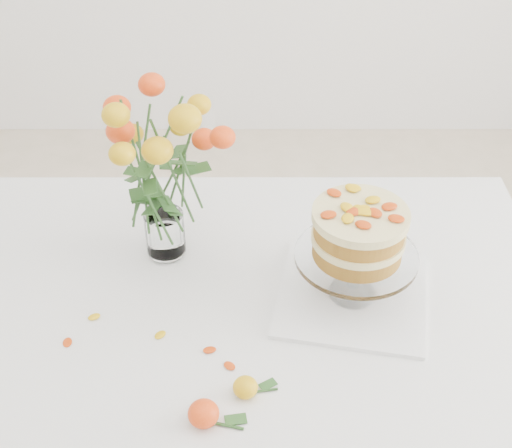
{
  "coord_description": "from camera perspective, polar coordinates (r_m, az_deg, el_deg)",
  "views": [
    {
      "loc": [
        0.07,
        -1.08,
        1.8
      ],
      "look_at": [
        0.07,
        0.08,
        0.9
      ],
      "focal_mm": 50.0,
      "sensor_mm": 36.0,
      "label": 1
    }
  ],
  "objects": [
    {
      "name": "cake_stand",
      "position": [
        1.42,
        8.18,
        -1.1
      ],
      "size": [
        0.25,
        0.25,
        0.22
      ],
      "rotation": [
        0.0,
        0.0,
        0.22
      ],
      "color": "white",
      "rests_on": "napkin"
    },
    {
      "name": "stray_petal_a",
      "position": [
        1.44,
        -7.67,
        -8.79
      ],
      "size": [
        0.03,
        0.02,
        0.0
      ],
      "primitive_type": "ellipsoid",
      "color": "#E3AF0E",
      "rests_on": "table"
    },
    {
      "name": "stray_petal_d",
      "position": [
        1.5,
        -12.82,
        -7.26
      ],
      "size": [
        0.03,
        0.02,
        0.0
      ],
      "primitive_type": "ellipsoid",
      "color": "#E3AF0E",
      "rests_on": "table"
    },
    {
      "name": "loose_rose_near",
      "position": [
        1.32,
        -0.84,
        -12.94
      ],
      "size": [
        0.08,
        0.05,
        0.04
      ],
      "rotation": [
        0.0,
        0.0,
        0.16
      ],
      "color": "orange",
      "rests_on": "table"
    },
    {
      "name": "stray_petal_f",
      "position": [
        1.46,
        9.14,
        -8.18
      ],
      "size": [
        0.03,
        0.02,
        0.0
      ],
      "primitive_type": "ellipsoid",
      "color": "#E3AF0E",
      "rests_on": "table"
    },
    {
      "name": "stray_petal_e",
      "position": [
        1.46,
        -14.85,
        -9.15
      ],
      "size": [
        0.03,
        0.02,
        0.0
      ],
      "primitive_type": "ellipsoid",
      "color": "#E3AF0E",
      "rests_on": "table"
    },
    {
      "name": "table",
      "position": [
        1.56,
        -2.61,
        -8.29
      ],
      "size": [
        1.43,
        0.93,
        0.76
      ],
      "color": "tan",
      "rests_on": "ground"
    },
    {
      "name": "stray_petal_b",
      "position": [
        1.41,
        -3.74,
        -10.04
      ],
      "size": [
        0.03,
        0.02,
        0.0
      ],
      "primitive_type": "ellipsoid",
      "color": "#E3AF0E",
      "rests_on": "table"
    },
    {
      "name": "loose_rose_far",
      "position": [
        1.28,
        -4.2,
        -14.91
      ],
      "size": [
        0.1,
        0.06,
        0.05
      ],
      "rotation": [
        0.0,
        0.0,
        -0.24
      ],
      "color": "red",
      "rests_on": "table"
    },
    {
      "name": "rose_vase",
      "position": [
        1.48,
        -7.89,
        5.31
      ],
      "size": [
        0.32,
        0.32,
        0.44
      ],
      "rotation": [
        0.0,
        0.0,
        0.15
      ],
      "color": "white",
      "rests_on": "table"
    },
    {
      "name": "stray_petal_c",
      "position": [
        1.38,
        -2.13,
        -11.29
      ],
      "size": [
        0.03,
        0.02,
        0.0
      ],
      "primitive_type": "ellipsoid",
      "color": "#E3AF0E",
      "rests_on": "table"
    },
    {
      "name": "napkin",
      "position": [
        1.52,
        7.67,
        -5.65
      ],
      "size": [
        0.36,
        0.36,
        0.01
      ],
      "primitive_type": "cube",
      "rotation": [
        0.0,
        0.0,
        -0.19
      ],
      "color": "white",
      "rests_on": "table"
    }
  ]
}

